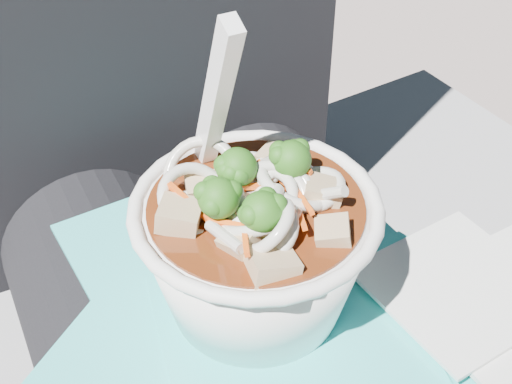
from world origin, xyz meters
name	(u,v)px	position (x,y,z in m)	size (l,w,h in m)	color
person_body	(229,288)	(0.00, 0.09, 0.53)	(0.34, 0.94, 0.97)	black
plastic_bag	(294,322)	(0.01, 0.00, 0.58)	(0.35, 0.36, 0.02)	#2DBEBD
napkins	(501,304)	(0.13, -0.05, 0.60)	(0.16, 0.16, 0.01)	silver
udon_bowl	(256,240)	(-0.01, 0.02, 0.65)	(0.19, 0.19, 0.20)	white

